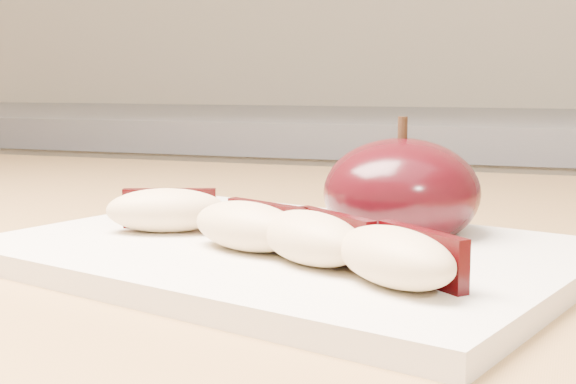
% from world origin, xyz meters
% --- Properties ---
extents(cutting_board, '(0.32, 0.27, 0.01)m').
position_xyz_m(cutting_board, '(-0.09, 0.39, 0.91)').
color(cutting_board, silver).
rests_on(cutting_board, island_counter).
extents(apple_half, '(0.09, 0.09, 0.07)m').
position_xyz_m(apple_half, '(-0.05, 0.43, 0.93)').
color(apple_half, black).
rests_on(apple_half, cutting_board).
extents(apple_wedge_a, '(0.07, 0.05, 0.02)m').
position_xyz_m(apple_wedge_a, '(-0.16, 0.39, 0.92)').
color(apple_wedge_a, '#DBBC8B').
rests_on(apple_wedge_a, cutting_board).
extents(apple_wedge_b, '(0.07, 0.05, 0.02)m').
position_xyz_m(apple_wedge_b, '(-0.11, 0.36, 0.92)').
color(apple_wedge_b, '#DBBC8B').
rests_on(apple_wedge_b, cutting_board).
extents(apple_wedge_c, '(0.07, 0.06, 0.02)m').
position_xyz_m(apple_wedge_c, '(-0.07, 0.35, 0.92)').
color(apple_wedge_c, '#DBBC8B').
rests_on(apple_wedge_c, cutting_board).
extents(apple_wedge_d, '(0.07, 0.06, 0.02)m').
position_xyz_m(apple_wedge_d, '(-0.03, 0.32, 0.92)').
color(apple_wedge_d, '#DBBC8B').
rests_on(apple_wedge_d, cutting_board).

